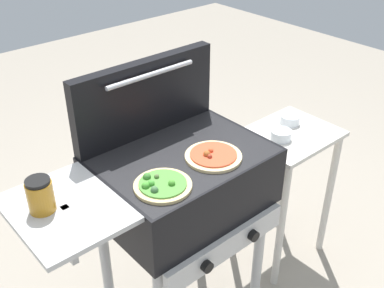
% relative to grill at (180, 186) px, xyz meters
% --- Properties ---
extents(grill, '(0.96, 0.53, 0.90)m').
position_rel_grill_xyz_m(grill, '(0.00, 0.00, 0.00)').
color(grill, black).
rests_on(grill, ground_plane).
extents(grill_lid_open, '(0.63, 0.08, 0.30)m').
position_rel_grill_xyz_m(grill_lid_open, '(0.01, 0.22, 0.30)').
color(grill_lid_open, black).
rests_on(grill_lid_open, grill).
extents(pizza_pepperoni, '(0.21, 0.21, 0.04)m').
position_rel_grill_xyz_m(pizza_pepperoni, '(0.08, -0.10, 0.15)').
color(pizza_pepperoni, beige).
rests_on(pizza_pepperoni, grill).
extents(pizza_veggie, '(0.20, 0.20, 0.04)m').
position_rel_grill_xyz_m(pizza_veggie, '(-0.17, -0.11, 0.15)').
color(pizza_veggie, '#E0C17F').
rests_on(pizza_veggie, grill).
extents(sauce_jar, '(0.08, 0.08, 0.11)m').
position_rel_grill_xyz_m(sauce_jar, '(-0.52, 0.04, 0.20)').
color(sauce_jar, '#B77A1E').
rests_on(sauce_jar, grill).
extents(prep_table, '(0.44, 0.36, 0.74)m').
position_rel_grill_xyz_m(prep_table, '(0.67, 0.00, -0.23)').
color(prep_table, beige).
rests_on(prep_table, ground_plane).
extents(topping_bowl_near, '(0.10, 0.10, 0.04)m').
position_rel_grill_xyz_m(topping_bowl_near, '(0.59, -0.00, 0.00)').
color(topping_bowl_near, silver).
rests_on(topping_bowl_near, prep_table).
extents(topping_bowl_far, '(0.09, 0.09, 0.04)m').
position_rel_grill_xyz_m(topping_bowl_far, '(0.74, 0.06, 0.00)').
color(topping_bowl_far, silver).
rests_on(topping_bowl_far, prep_table).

